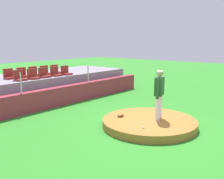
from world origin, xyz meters
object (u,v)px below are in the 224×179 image
object	(u,v)px
pitcher	(159,90)
stadium_chair_2	(44,74)
stadium_chair_1	(33,76)
stadium_chair_4	(66,72)
stadium_chair_0	(20,77)
stadium_chair_9	(55,71)
stadium_chair_7	(34,73)
stadium_chair_8	(45,72)
stadium_chair_6	(22,74)
stadium_chair_5	(9,76)
baseball	(143,127)
fielding_glove	(121,115)
stadium_chair_3	(56,73)

from	to	relation	value
pitcher	stadium_chair_2	distance (m)	6.49
stadium_chair_1	stadium_chair_4	bearing A→B (deg)	-179.75
stadium_chair_0	stadium_chair_9	distance (m)	2.91
stadium_chair_7	stadium_chair_8	bearing A→B (deg)	177.82
pitcher	stadium_chair_0	distance (m)	6.68
stadium_chair_6	stadium_chair_9	bearing A→B (deg)	178.75
stadium_chair_5	stadium_chair_2	bearing A→B (deg)	147.87
stadium_chair_1	stadium_chair_6	world-z (taller)	same
stadium_chair_1	stadium_chair_6	bearing A→B (deg)	-91.07
baseball	stadium_chair_2	xyz separation A→B (m)	(0.97, 6.62, 1.12)
stadium_chair_4	baseball	bearing A→B (deg)	70.13
fielding_glove	stadium_chair_1	bearing A→B (deg)	91.39
pitcher	stadium_chair_4	bearing A→B (deg)	61.80
stadium_chair_2	stadium_chair_8	size ratio (longest dim) A/B	1.00
fielding_glove	stadium_chair_6	world-z (taller)	stadium_chair_6
baseball	stadium_chair_8	size ratio (longest dim) A/B	0.15
fielding_glove	stadium_chair_0	bearing A→B (deg)	98.88
pitcher	stadium_chair_1	bearing A→B (deg)	80.22
stadium_chair_7	stadium_chair_1	bearing A→B (deg)	53.80
fielding_glove	stadium_chair_7	size ratio (longest dim) A/B	0.60
baseball	stadium_chair_0	xyz separation A→B (m)	(-0.41, 6.61, 1.12)
stadium_chair_5	stadium_chair_6	size ratio (longest dim) A/B	1.00
stadium_chair_6	stadium_chair_0	bearing A→B (deg)	51.89
stadium_chair_3	stadium_chair_7	size ratio (longest dim) A/B	1.00
stadium_chair_5	stadium_chair_7	distance (m)	1.40
baseball	stadium_chair_6	bearing A→B (deg)	87.66
pitcher	stadium_chair_2	world-z (taller)	pitcher
baseball	stadium_chair_6	xyz separation A→B (m)	(0.31, 7.52, 1.12)
stadium_chair_2	stadium_chair_6	bearing A→B (deg)	-53.82
stadium_chair_2	pitcher	bearing A→B (deg)	92.21
stadium_chair_6	stadium_chair_9	size ratio (longest dim) A/B	1.00
fielding_glove	stadium_chair_3	size ratio (longest dim) A/B	0.60
stadium_chair_1	stadium_chair_8	distance (m)	1.66
stadium_chair_4	stadium_chair_5	bearing A→B (deg)	-18.17
stadium_chair_3	baseball	bearing A→B (deg)	75.55
pitcher	stadium_chair_5	xyz separation A→B (m)	(-1.64, 7.36, 0.08)
baseball	fielding_glove	size ratio (longest dim) A/B	0.25
fielding_glove	stadium_chair_2	size ratio (longest dim) A/B	0.60
stadium_chair_3	stadium_chair_4	world-z (taller)	same
pitcher	stadium_chair_8	distance (m)	7.35
pitcher	baseball	bearing A→B (deg)	168.43
stadium_chair_3	stadium_chair_4	xyz separation A→B (m)	(0.67, -0.05, 0.00)
pitcher	stadium_chair_5	bearing A→B (deg)	84.59
stadium_chair_1	stadium_chair_9	xyz separation A→B (m)	(2.08, 0.91, 0.00)
pitcher	stadium_chair_4	distance (m)	6.54
fielding_glove	stadium_chair_8	bearing A→B (deg)	77.95
fielding_glove	stadium_chair_2	world-z (taller)	stadium_chair_2
stadium_chair_4	stadium_chair_9	size ratio (longest dim) A/B	1.00
pitcher	baseball	xyz separation A→B (m)	(-1.22, -0.14, -1.04)
stadium_chair_1	stadium_chair_7	bearing A→B (deg)	-126.20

